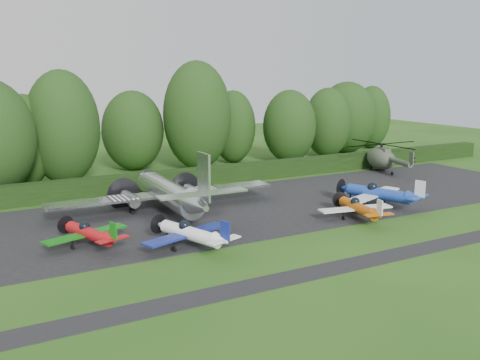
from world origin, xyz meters
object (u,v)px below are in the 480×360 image
light_plane_white (190,233)px  light_plane_blue (379,193)px  light_plane_red (89,233)px  sign_board (401,155)px  transport_plane (170,193)px  helicopter (381,156)px  light_plane_orange (358,208)px

light_plane_white → light_plane_blue: (20.02, 2.53, 0.14)m
light_plane_red → sign_board: (45.07, 14.64, 0.19)m
transport_plane → helicopter: transport_plane is taller
sign_board → light_plane_white: bearing=-153.8°
light_plane_orange → sign_board: light_plane_orange is taller
transport_plane → helicopter: size_ratio=1.62×
light_plane_red → sign_board: 47.39m
helicopter → transport_plane: bearing=176.5°
helicopter → light_plane_red: bearing=-178.0°
light_plane_red → sign_board: bearing=36.2°
sign_board → transport_plane: bearing=-165.5°
transport_plane → light_plane_white: (-2.22, -9.52, -0.73)m
light_plane_blue → sign_board: bearing=59.9°
helicopter → light_plane_blue: bearing=-149.2°
transport_plane → light_plane_blue: 19.13m
light_plane_red → sign_board: light_plane_red is taller
light_plane_orange → light_plane_blue: bearing=17.7°
light_plane_red → light_plane_orange: bearing=8.1°
light_plane_red → helicopter: helicopter is taller
light_plane_red → light_plane_blue: (26.21, -1.29, 0.25)m
helicopter → sign_board: bearing=8.3°
light_plane_white → light_plane_blue: 20.18m
transport_plane → sign_board: size_ratio=6.54×
light_plane_orange → light_plane_blue: light_plane_blue is taller
helicopter → sign_board: 6.51m
sign_board → light_plane_orange: bearing=-141.1°
light_plane_white → light_plane_blue: size_ratio=0.89×
light_plane_orange → light_plane_blue: 5.30m
light_plane_white → transport_plane: bearing=95.5°
light_plane_white → light_plane_red: bearing=167.0°
light_plane_white → light_plane_orange: (15.36, -0.00, -0.08)m
transport_plane → light_plane_red: 10.19m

